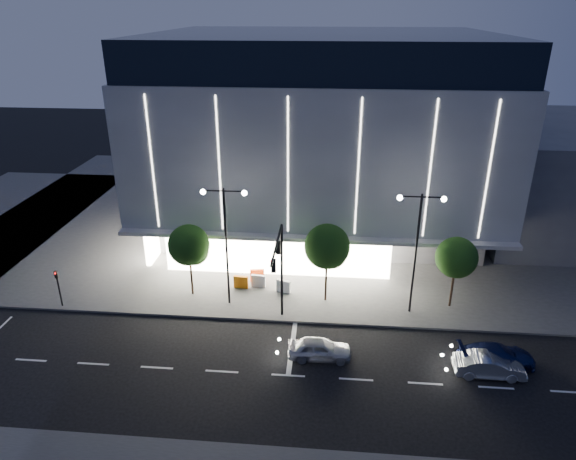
% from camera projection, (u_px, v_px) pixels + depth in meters
% --- Properties ---
extents(ground, '(160.00, 160.00, 0.00)m').
position_uv_depth(ground, '(258.00, 358.00, 31.95)').
color(ground, black).
rests_on(ground, ground).
extents(sidewalk_museum, '(70.00, 40.00, 0.15)m').
position_uv_depth(sidewalk_museum, '(339.00, 215.00, 53.40)').
color(sidewalk_museum, '#474747').
rests_on(sidewalk_museum, ground).
extents(museum, '(30.00, 25.80, 18.00)m').
position_uv_depth(museum, '(321.00, 131.00, 48.32)').
color(museum, '#4C4C51').
rests_on(museum, ground).
extents(annex_building, '(16.00, 20.00, 10.00)m').
position_uv_depth(annex_building, '(558.00, 175.00, 49.70)').
color(annex_building, '#4C4C51').
rests_on(annex_building, ground).
extents(traffic_mast, '(0.33, 5.89, 7.07)m').
position_uv_depth(traffic_mast, '(279.00, 262.00, 32.89)').
color(traffic_mast, black).
rests_on(traffic_mast, ground).
extents(street_lamp_west, '(3.16, 0.36, 9.00)m').
position_uv_depth(street_lamp_west, '(226.00, 230.00, 35.27)').
color(street_lamp_west, black).
rests_on(street_lamp_west, ground).
extents(street_lamp_east, '(3.16, 0.36, 9.00)m').
position_uv_depth(street_lamp_east, '(417.00, 237.00, 34.21)').
color(street_lamp_east, black).
rests_on(street_lamp_east, ground).
extents(ped_signal_far, '(0.22, 0.24, 3.00)m').
position_uv_depth(ped_signal_far, '(58.00, 285.00, 36.51)').
color(ped_signal_far, black).
rests_on(ped_signal_far, ground).
extents(tree_left, '(3.02, 3.02, 5.72)m').
position_uv_depth(tree_left, '(189.00, 247.00, 37.21)').
color(tree_left, black).
rests_on(tree_left, ground).
extents(tree_mid, '(3.25, 3.25, 6.15)m').
position_uv_depth(tree_mid, '(327.00, 249.00, 36.28)').
color(tree_mid, black).
rests_on(tree_mid, ground).
extents(tree_right, '(2.91, 2.91, 5.51)m').
position_uv_depth(tree_right, '(456.00, 260.00, 35.72)').
color(tree_right, black).
rests_on(tree_right, ground).
extents(car_lead, '(3.99, 1.69, 1.35)m').
position_uv_depth(car_lead, '(320.00, 349.00, 31.68)').
color(car_lead, silver).
rests_on(car_lead, ground).
extents(car_second, '(4.11, 1.45, 1.35)m').
position_uv_depth(car_second, '(489.00, 365.00, 30.21)').
color(car_second, silver).
rests_on(car_second, ground).
extents(car_third, '(4.73, 2.22, 1.34)m').
position_uv_depth(car_third, '(496.00, 356.00, 31.08)').
color(car_third, '#151E51').
rests_on(car_third, ground).
extents(barrier_a, '(1.12, 0.35, 1.00)m').
position_uv_depth(barrier_a, '(241.00, 282.00, 39.36)').
color(barrier_a, orange).
rests_on(barrier_a, sidewalk_museum).
extents(barrier_b, '(1.12, 0.34, 1.00)m').
position_uv_depth(barrier_b, '(259.00, 281.00, 39.51)').
color(barrier_b, silver).
rests_on(barrier_b, sidewalk_museum).
extents(barrier_c, '(1.13, 0.42, 1.00)m').
position_uv_depth(barrier_c, '(257.00, 275.00, 40.33)').
color(barrier_c, '#FD490E').
rests_on(barrier_c, sidewalk_museum).
extents(barrier_d, '(1.12, 0.59, 1.00)m').
position_uv_depth(barrier_d, '(284.00, 286.00, 38.78)').
color(barrier_d, white).
rests_on(barrier_d, sidewalk_museum).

